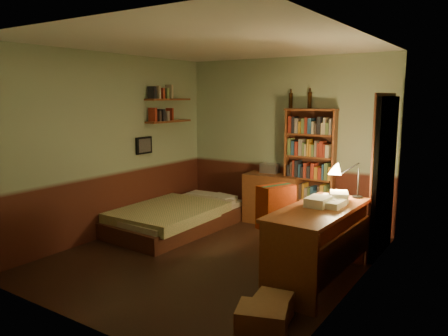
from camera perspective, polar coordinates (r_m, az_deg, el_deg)
The scene contains 24 objects.
floor at distance 5.63m, azimuth -1.44°, elevation -11.58°, with size 3.50×4.00×0.02m, color black.
ceiling at distance 5.29m, azimuth -1.56°, elevation 15.98°, with size 3.50×4.00×0.02m, color silver.
wall_back at distance 7.03m, azimuth 7.98°, elevation 3.55°, with size 3.50×0.02×2.60m, color #93A885.
wall_left at distance 6.47m, azimuth -14.38°, elevation 2.85°, with size 0.02×4.00×2.60m, color #93A885.
wall_right at distance 4.54m, azimuth 17.02°, elevation 0.07°, with size 0.02×4.00×2.60m, color #93A885.
wall_front at distance 3.86m, azimuth -18.93°, elevation -1.60°, with size 3.50×0.02×2.60m, color #93A885.
doorway at distance 5.84m, azimuth 20.19°, elevation -1.09°, with size 0.06×0.90×2.00m, color black.
door_trim at distance 5.84m, azimuth 19.86°, elevation -1.06°, with size 0.02×0.98×2.08m, color #411F13.
bed at distance 6.71m, azimuth -6.04°, elevation -5.23°, with size 1.14×2.14×0.63m, color #819058.
dresser at distance 7.00m, azimuth 6.40°, elevation -4.00°, with size 0.88×0.44×0.78m, color brown.
mini_stereo at distance 7.07m, azimuth 6.01°, elevation -0.00°, with size 0.27×0.21×0.15m, color #B2B2B7.
bookshelf at distance 6.74m, azimuth 11.11°, elevation -0.14°, with size 0.78×0.24×1.82m, color brown.
bottle_left at distance 6.90m, azimuth 8.71°, elevation 8.70°, with size 0.06×0.06×0.23m, color black.
bottle_right at distance 6.78m, azimuth 11.13°, elevation 8.68°, with size 0.06×0.06×0.24m, color black.
desk at distance 4.90m, azimuth 12.13°, elevation -9.78°, with size 0.64×1.54×0.82m, color brown.
paper_stack at distance 5.12m, azimuth 14.77°, elevation -3.63°, with size 0.19×0.27×0.11m, color silver.
desk_lamp at distance 5.30m, azimuth 17.20°, elevation -0.31°, with size 0.20×0.20×0.65m, color black.
office_chair at distance 5.00m, azimuth 8.24°, elevation -8.92°, with size 0.44×0.39×0.88m, color #26542E.
red_jacket at distance 4.97m, azimuth 6.39°, elevation -0.79°, with size 0.23×0.42×0.50m, color #B1320C.
wall_shelf_lower at distance 7.15m, azimuth -7.24°, elevation 6.07°, with size 0.20×0.90×0.03m, color brown.
wall_shelf_upper at distance 7.13m, azimuth -7.30°, elevation 8.87°, with size 0.20×0.90×0.03m, color brown.
framed_picture at distance 6.86m, azimuth -10.42°, elevation 2.92°, with size 0.04×0.32×0.26m, color black.
cardboard_box_a at distance 3.81m, azimuth 4.94°, elevation -19.71°, with size 0.40×0.32×0.30m, color #996F44.
cardboard_box_b at distance 4.18m, azimuth 6.49°, elevation -17.50°, with size 0.32×0.26×0.23m, color #996F44.
Camera 1 is at (3.02, -4.30, 2.00)m, focal length 35.00 mm.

